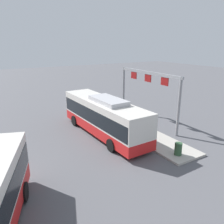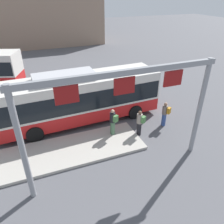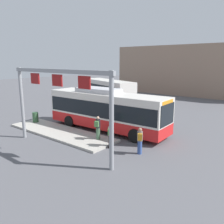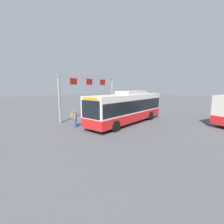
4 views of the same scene
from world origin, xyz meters
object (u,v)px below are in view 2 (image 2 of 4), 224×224
person_boarding (165,114)px  person_waiting_near (140,122)px  bus_main (79,97)px  person_waiting_mid (113,121)px

person_boarding → person_waiting_near: 2.05m
bus_main → person_boarding: (4.94, -2.61, -0.92)m
bus_main → person_waiting_mid: (1.36, -2.51, -0.76)m
person_boarding → person_waiting_mid: bearing=56.4°
person_waiting_mid → person_boarding: bearing=-112.6°
person_boarding → person_waiting_near: size_ratio=1.00×
person_boarding → person_waiting_mid: (-3.57, 0.10, 0.16)m
person_boarding → person_waiting_mid: size_ratio=1.00×
bus_main → person_boarding: 5.66m
bus_main → person_waiting_mid: bus_main is taller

